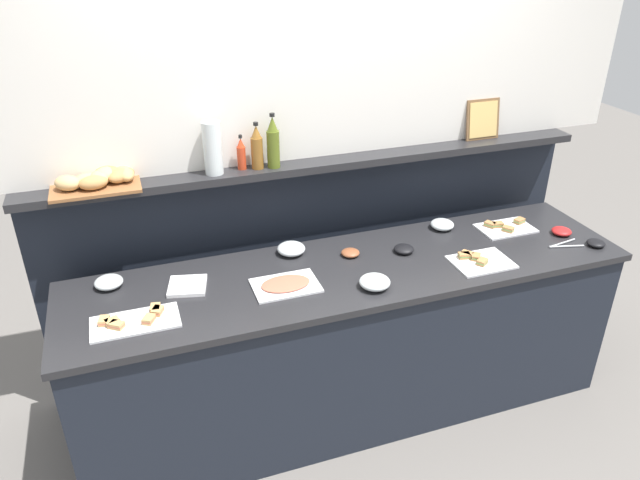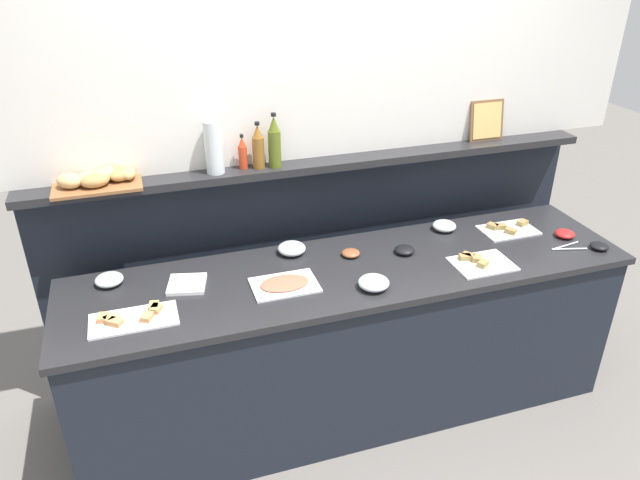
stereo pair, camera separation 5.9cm
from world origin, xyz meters
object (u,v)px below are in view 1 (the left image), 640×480
bread_basket (101,178)px  framed_picture (483,119)px  sandwich_platter_rear (134,321)px  glass_bowl_extra (109,283)px  sandwich_platter_front (479,261)px  glass_bowl_large (291,249)px  condiment_bowl_red (596,243)px  sandwich_platter_side (505,227)px  cold_cuts_platter (286,285)px  condiment_bowl_cream (562,231)px  napkin_stack (187,286)px  hot_sauce_bottle (241,154)px  serving_tongs (564,245)px  glass_bowl_medium (375,282)px  condiment_bowl_dark (350,253)px  olive_oil_bottle (273,143)px  glass_bowl_small (442,225)px  vinegar_bottle_amber (257,148)px  water_carafe (213,148)px  condiment_bowl_teal (404,249)px

bread_basket → framed_picture: bearing=0.8°
sandwich_platter_rear → glass_bowl_extra: (-0.09, 0.33, 0.01)m
sandwich_platter_front → glass_bowl_large: glass_bowl_large is taller
condiment_bowl_red → bread_basket: bearing=164.5°
sandwich_platter_side → glass_bowl_large: 1.20m
glass_bowl_large → glass_bowl_extra: 0.89m
glass_bowl_extra → cold_cuts_platter: bearing=-19.0°
condiment_bowl_red → condiment_bowl_cream: (-0.08, 0.17, 0.00)m
napkin_stack → hot_sauce_bottle: (0.37, 0.37, 0.47)m
serving_tongs → bread_basket: 2.34m
bread_basket → glass_bowl_medium: bearing=-30.1°
sandwich_platter_side → condiment_bowl_dark: size_ratio=3.23×
cold_cuts_platter → glass_bowl_large: size_ratio=2.13×
bread_basket → sandwich_platter_side: bearing=-9.3°
condiment_bowl_red → olive_oil_bottle: size_ratio=0.34×
serving_tongs → glass_bowl_small: bearing=142.6°
olive_oil_bottle → bread_basket: size_ratio=0.68×
sandwich_platter_rear → glass_bowl_extra: glass_bowl_extra is taller
sandwich_platter_side → sandwich_platter_front: bearing=-141.2°
hot_sauce_bottle → sandwich_platter_rear: bearing=-136.8°
glass_bowl_small → sandwich_platter_rear: bearing=-168.0°
glass_bowl_large → napkin_stack: 0.57m
sandwich_platter_front → framed_picture: 0.89m
glass_bowl_extra → glass_bowl_large: bearing=1.7°
cold_cuts_platter → olive_oil_bottle: size_ratio=1.11×
sandwich_platter_front → glass_bowl_medium: 0.58m
sandwich_platter_side → glass_bowl_medium: (-0.92, -0.31, 0.02)m
sandwich_platter_front → cold_cuts_platter: size_ratio=0.96×
vinegar_bottle_amber → sandwich_platter_side: bearing=-14.0°
sandwich_platter_front → napkin_stack: bearing=170.1°
sandwich_platter_rear → water_carafe: water_carafe is taller
glass_bowl_extra → glass_bowl_small: bearing=0.8°
glass_bowl_small → framed_picture: (0.34, 0.25, 0.49)m
vinegar_bottle_amber → water_carafe: 0.22m
condiment_bowl_teal → framed_picture: framed_picture is taller
condiment_bowl_cream → bread_basket: (-2.29, 0.49, 0.42)m
sandwich_platter_rear → glass_bowl_large: (0.80, 0.36, 0.01)m
napkin_stack → sandwich_platter_side: bearing=1.0°
hot_sauce_bottle → cold_cuts_platter: bearing=-82.7°
cold_cuts_platter → sandwich_platter_side: bearing=7.5°
glass_bowl_medium → condiment_bowl_teal: size_ratio=1.41×
sandwich_platter_rear → condiment_bowl_red: size_ratio=3.92×
glass_bowl_small → hot_sauce_bottle: (-1.05, 0.22, 0.46)m
sandwich_platter_front → condiment_bowl_dark: sandwich_platter_front is taller
glass_bowl_medium → water_carafe: 1.01m
condiment_bowl_dark → glass_bowl_extra: bearing=175.5°
serving_tongs → sandwich_platter_side: bearing=123.3°
sandwich_platter_front → glass_bowl_large: bearing=155.3°
serving_tongs → vinegar_bottle_amber: bearing=158.1°
glass_bowl_medium → condiment_bowl_red: (1.26, -0.01, -0.01)m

